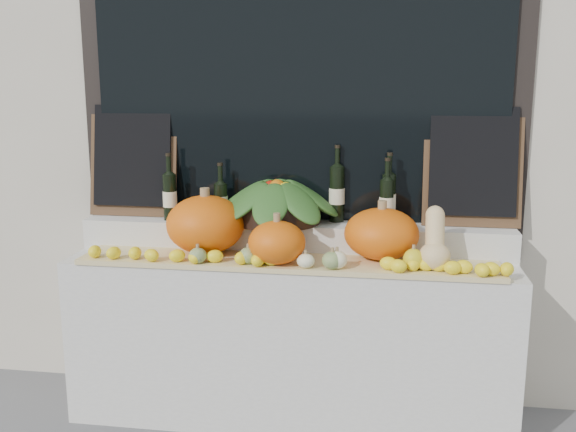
{
  "coord_description": "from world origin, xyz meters",
  "views": [
    {
      "loc": [
        0.48,
        -1.65,
        1.77
      ],
      "look_at": [
        0.0,
        1.45,
        1.12
      ],
      "focal_mm": 40.0,
      "sensor_mm": 36.0,
      "label": 1
    }
  ],
  "objects_px": {
    "produce_bowl": "(277,201)",
    "wine_bottle_tall": "(337,193)",
    "butternut_squash": "(435,243)",
    "pumpkin_left": "(206,224)",
    "pumpkin_right": "(381,234)"
  },
  "relations": [
    {
      "from": "produce_bowl",
      "to": "pumpkin_left",
      "type": "bearing_deg",
      "value": -152.76
    },
    {
      "from": "pumpkin_left",
      "to": "wine_bottle_tall",
      "type": "distance_m",
      "value": 0.72
    },
    {
      "from": "produce_bowl",
      "to": "wine_bottle_tall",
      "type": "xyz_separation_m",
      "value": [
        0.31,
        0.08,
        0.04
      ]
    },
    {
      "from": "pumpkin_left",
      "to": "wine_bottle_tall",
      "type": "relative_size",
      "value": 0.99
    },
    {
      "from": "pumpkin_left",
      "to": "pumpkin_right",
      "type": "relative_size",
      "value": 1.08
    },
    {
      "from": "butternut_squash",
      "to": "wine_bottle_tall",
      "type": "xyz_separation_m",
      "value": [
        -0.5,
        0.36,
        0.17
      ]
    },
    {
      "from": "pumpkin_left",
      "to": "produce_bowl",
      "type": "height_order",
      "value": "produce_bowl"
    },
    {
      "from": "pumpkin_right",
      "to": "butternut_squash",
      "type": "height_order",
      "value": "butternut_squash"
    },
    {
      "from": "pumpkin_right",
      "to": "produce_bowl",
      "type": "distance_m",
      "value": 0.59
    },
    {
      "from": "butternut_squash",
      "to": "wine_bottle_tall",
      "type": "distance_m",
      "value": 0.64
    },
    {
      "from": "produce_bowl",
      "to": "wine_bottle_tall",
      "type": "bearing_deg",
      "value": 13.57
    },
    {
      "from": "pumpkin_left",
      "to": "pumpkin_right",
      "type": "height_order",
      "value": "pumpkin_left"
    },
    {
      "from": "butternut_squash",
      "to": "wine_bottle_tall",
      "type": "bearing_deg",
      "value": 143.75
    },
    {
      "from": "produce_bowl",
      "to": "wine_bottle_tall",
      "type": "height_order",
      "value": "wine_bottle_tall"
    },
    {
      "from": "butternut_squash",
      "to": "produce_bowl",
      "type": "height_order",
      "value": "produce_bowl"
    }
  ]
}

